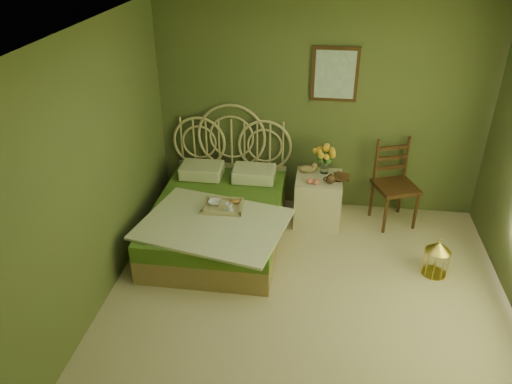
# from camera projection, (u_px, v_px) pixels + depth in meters

# --- Properties ---
(floor) EXTENTS (4.50, 4.50, 0.00)m
(floor) POSITION_uv_depth(u_px,v_px,m) (305.00, 321.00, 4.74)
(floor) COLOR #C6B38F
(floor) RESTS_ON ground
(ceiling) EXTENTS (4.50, 4.50, 0.00)m
(ceiling) POSITION_uv_depth(u_px,v_px,m) (323.00, 42.00, 3.47)
(ceiling) COLOR silver
(ceiling) RESTS_ON wall_back
(wall_back) EXTENTS (4.00, 0.00, 4.00)m
(wall_back) POSITION_uv_depth(u_px,v_px,m) (320.00, 110.00, 6.05)
(wall_back) COLOR #545C30
(wall_back) RESTS_ON floor
(wall_left) EXTENTS (0.00, 4.50, 4.50)m
(wall_left) POSITION_uv_depth(u_px,v_px,m) (83.00, 187.00, 4.34)
(wall_left) COLOR #545C30
(wall_left) RESTS_ON floor
(wall_art) EXTENTS (0.54, 0.04, 0.64)m
(wall_art) POSITION_uv_depth(u_px,v_px,m) (335.00, 74.00, 5.79)
(wall_art) COLOR #36210E
(wall_art) RESTS_ON wall_back
(bed) EXTENTS (1.69, 2.14, 1.32)m
(bed) POSITION_uv_depth(u_px,v_px,m) (219.00, 215.00, 5.84)
(bed) COLOR #A38751
(bed) RESTS_ON floor
(nightstand) EXTENTS (0.55, 0.55, 1.04)m
(nightstand) POSITION_uv_depth(u_px,v_px,m) (318.00, 194.00, 6.12)
(nightstand) COLOR beige
(nightstand) RESTS_ON floor
(chair) EXTENTS (0.60, 0.60, 1.05)m
(chair) POSITION_uv_depth(u_px,v_px,m) (396.00, 177.00, 6.05)
(chair) COLOR #36210E
(chair) RESTS_ON floor
(birdcage) EXTENTS (0.26, 0.26, 0.40)m
(birdcage) POSITION_uv_depth(u_px,v_px,m) (437.00, 258.00, 5.27)
(birdcage) COLOR gold
(birdcage) RESTS_ON floor
(book_lower) EXTENTS (0.18, 0.23, 0.02)m
(book_lower) POSITION_uv_depth(u_px,v_px,m) (334.00, 177.00, 5.99)
(book_lower) COLOR #381E0F
(book_lower) RESTS_ON nightstand
(book_upper) EXTENTS (0.22, 0.26, 0.02)m
(book_upper) POSITION_uv_depth(u_px,v_px,m) (335.00, 175.00, 5.98)
(book_upper) COLOR #472819
(book_upper) RESTS_ON nightstand
(cereal_bowl) EXTENTS (0.16, 0.16, 0.04)m
(cereal_bowl) POSITION_uv_depth(u_px,v_px,m) (215.00, 203.00, 5.62)
(cereal_bowl) COLOR white
(cereal_bowl) RESTS_ON bed
(coffee_cup) EXTENTS (0.10, 0.10, 0.08)m
(coffee_cup) POSITION_uv_depth(u_px,v_px,m) (229.00, 207.00, 5.50)
(coffee_cup) COLOR white
(coffee_cup) RESTS_ON bed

